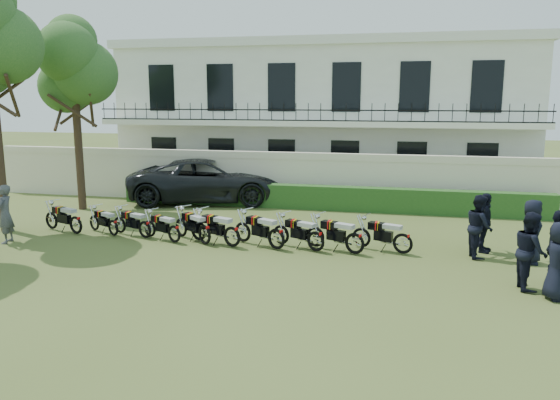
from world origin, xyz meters
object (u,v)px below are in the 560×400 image
(motorcycle_8, at_px, (355,238))
(inspector, at_px, (5,214))
(motorcycle_3, at_px, (174,230))
(motorcycle_7, at_px, (316,236))
(motorcycle_6, at_px, (276,234))
(motorcycle_5, at_px, (232,232))
(officer_5, at_px, (484,223))
(motorcycle_2, at_px, (145,225))
(motorcycle_1, at_px, (113,224))
(officer_2, at_px, (557,248))
(tree_west_near, at_px, (74,66))
(motorcycle_0, at_px, (76,221))
(suv, at_px, (209,181))
(officer_0, at_px, (558,261))
(motorcycle_4, at_px, (204,230))
(officer_4, at_px, (479,226))
(motorcycle_9, at_px, (403,239))
(officer_1, at_px, (530,251))
(officer_3, at_px, (531,232))

(motorcycle_8, xyz_separation_m, inspector, (-11.12, -1.13, 0.44))
(motorcycle_3, relative_size, motorcycle_7, 0.91)
(motorcycle_6, bearing_deg, motorcycle_5, 117.52)
(inspector, height_order, officer_5, inspector)
(officer_5, bearing_deg, motorcycle_2, 112.49)
(motorcycle_1, relative_size, motorcycle_5, 0.80)
(motorcycle_2, height_order, motorcycle_6, motorcycle_6)
(motorcycle_8, bearing_deg, motorcycle_1, 110.05)
(officer_2, bearing_deg, tree_west_near, 71.45)
(tree_west_near, distance_m, motorcycle_0, 7.06)
(motorcycle_1, xyz_separation_m, inspector, (-2.93, -1.53, 0.52))
(motorcycle_6, height_order, motorcycle_7, motorcycle_6)
(suv, xyz_separation_m, officer_0, (12.11, -9.62, -0.04))
(motorcycle_3, bearing_deg, motorcycle_8, -65.27)
(motorcycle_2, height_order, officer_2, officer_2)
(officer_2, bearing_deg, motorcycle_4, 81.33)
(motorcycle_5, height_order, officer_4, officer_4)
(tree_west_near, xyz_separation_m, motorcycle_9, (13.21, -3.93, -5.39))
(motorcycle_3, bearing_deg, motorcycle_1, 106.09)
(motorcycle_6, distance_m, officer_0, 7.77)
(motorcycle_3, relative_size, suv, 0.24)
(motorcycle_8, distance_m, motorcycle_9, 1.45)
(tree_west_near, xyz_separation_m, motorcycle_5, (7.98, -4.35, -5.37))
(inspector, bearing_deg, officer_2, 75.29)
(officer_1, bearing_deg, officer_5, 7.37)
(motorcycle_2, distance_m, officer_2, 12.30)
(suv, bearing_deg, officer_5, -131.82)
(motorcycle_4, xyz_separation_m, motorcycle_9, (6.17, 0.31, -0.00))
(motorcycle_2, distance_m, officer_3, 11.94)
(motorcycle_4, distance_m, officer_3, 9.71)
(motorcycle_9, bearing_deg, tree_west_near, 92.73)
(motorcycle_6, xyz_separation_m, motorcycle_9, (3.80, 0.38, -0.02))
(motorcycle_0, bearing_deg, suv, -0.02)
(inspector, bearing_deg, motorcycle_8, 82.59)
(tree_west_near, xyz_separation_m, officer_5, (15.59, -3.12, -4.98))
(motorcycle_2, bearing_deg, motorcycle_1, 108.48)
(motorcycle_9, bearing_deg, motorcycle_2, 109.27)
(motorcycle_6, relative_size, suv, 0.27)
(motorcycle_7, bearing_deg, officer_4, -58.39)
(motorcycle_2, relative_size, officer_3, 0.94)
(motorcycle_2, relative_size, motorcycle_9, 0.91)
(inspector, bearing_deg, motorcycle_3, 89.03)
(inspector, bearing_deg, motorcycle_5, 85.09)
(motorcycle_5, distance_m, motorcycle_9, 5.24)
(motorcycle_6, xyz_separation_m, inspector, (-8.72, -1.10, 0.43))
(motorcycle_8, distance_m, inspector, 11.19)
(motorcycle_3, relative_size, officer_5, 0.91)
(motorcycle_5, distance_m, officer_3, 8.76)
(motorcycle_6, relative_size, inspector, 1.00)
(motorcycle_5, height_order, officer_3, officer_3)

